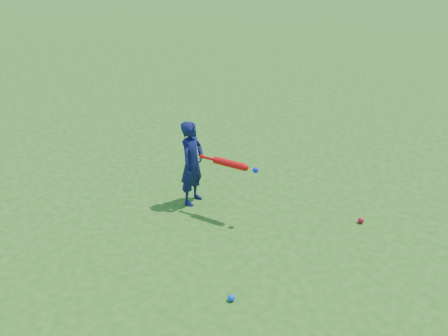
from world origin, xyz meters
name	(u,v)px	position (x,y,z in m)	size (l,w,h in m)	color
ground	(177,185)	(0.00, 0.00, 0.00)	(80.00, 80.00, 0.00)	#256117
child	(192,163)	(0.50, -0.22, 0.60)	(0.43, 0.29, 1.19)	#0E1543
ground_ball_red	(361,220)	(2.59, 0.68, 0.04)	(0.08, 0.08, 0.08)	red
ground_ball_blue	(231,298)	(2.14, -1.54, 0.04)	(0.08, 0.08, 0.08)	blue
bat_swing	(232,164)	(1.15, -0.19, 0.76)	(0.84, 0.16, 0.10)	red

